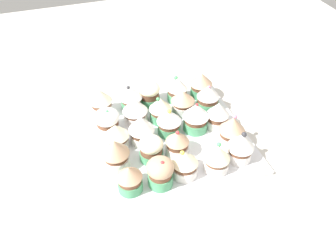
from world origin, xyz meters
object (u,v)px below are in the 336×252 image
(cupcake_5, at_px, (116,153))
(cupcake_9, at_px, (117,136))
(cupcake_13, at_px, (218,115))
(cupcake_21, at_px, (150,93))
(cupcake_2, at_px, (185,164))
(cupcake_20, at_px, (131,98))
(cupcake_8, at_px, (232,130))
(cupcake_15, at_px, (135,110))
(cupcake_23, at_px, (201,84))
(cupcake_17, at_px, (183,101))
(cupcake_0, at_px, (130,178))
(cupcake_3, at_px, (217,158))
(cupcake_7, at_px, (177,143))
(cupcake_16, at_px, (160,109))
(cupcake_6, at_px, (151,149))
(cupcake_1, at_px, (160,172))
(cupcake_11, at_px, (169,122))
(cupcake_10, at_px, (141,128))
(cupcake_18, at_px, (208,97))
(cupcake_19, at_px, (101,102))
(baking_tray, at_px, (168,137))
(cupcake_14, at_px, (107,121))
(cupcake_4, at_px, (241,146))
(cupcake_22, at_px, (177,89))
(cupcake_12, at_px, (196,116))

(cupcake_5, bearing_deg, cupcake_9, 76.18)
(cupcake_13, relative_size, cupcake_21, 1.10)
(cupcake_2, height_order, cupcake_20, cupcake_20)
(cupcake_8, bearing_deg, cupcake_15, 143.95)
(cupcake_23, bearing_deg, cupcake_17, -143.72)
(cupcake_0, relative_size, cupcake_5, 0.86)
(cupcake_3, distance_m, cupcake_15, 0.25)
(cupcake_7, relative_size, cupcake_21, 1.10)
(cupcake_16, bearing_deg, cupcake_13, -26.72)
(cupcake_15, distance_m, cupcake_23, 0.21)
(cupcake_0, distance_m, cupcake_6, 0.10)
(cupcake_21, bearing_deg, cupcake_17, -40.69)
(cupcake_1, bearing_deg, cupcake_11, 64.98)
(cupcake_10, distance_m, cupcake_18, 0.21)
(cupcake_7, height_order, cupcake_20, same)
(cupcake_2, bearing_deg, cupcake_15, 105.97)
(cupcake_6, relative_size, cupcake_19, 0.82)
(baking_tray, distance_m, cupcake_20, 0.15)
(cupcake_14, relative_size, cupcake_17, 1.04)
(cupcake_1, relative_size, cupcake_15, 0.99)
(cupcake_21, bearing_deg, cupcake_11, -84.35)
(baking_tray, distance_m, cupcake_23, 0.19)
(cupcake_2, height_order, cupcake_4, cupcake_4)
(cupcake_3, xyz_separation_m, cupcake_16, (-0.07, 0.20, -0.00))
(cupcake_8, xyz_separation_m, cupcake_11, (-0.13, 0.08, -0.00))
(cupcake_2, xyz_separation_m, cupcake_9, (-0.12, 0.13, 0.00))
(cupcake_11, xyz_separation_m, cupcake_22, (0.06, 0.12, -0.00))
(cupcake_13, bearing_deg, cupcake_16, 153.28)
(cupcake_7, xyz_separation_m, cupcake_22, (0.07, 0.19, 0.00))
(cupcake_10, relative_size, cupcake_17, 1.14)
(cupcake_15, bearing_deg, cupcake_3, -58.28)
(cupcake_1, relative_size, cupcake_3, 0.99)
(cupcake_15, relative_size, cupcake_19, 0.97)
(baking_tray, distance_m, cupcake_10, 0.08)
(baking_tray, height_order, cupcake_3, cupcake_3)
(cupcake_11, relative_size, cupcake_15, 0.98)
(baking_tray, xyz_separation_m, cupcake_11, (0.01, 0.01, 0.04))
(cupcake_8, relative_size, cupcake_20, 1.11)
(cupcake_12, relative_size, cupcake_22, 1.07)
(cupcake_2, xyz_separation_m, cupcake_10, (-0.06, 0.13, 0.01))
(cupcake_16, distance_m, cupcake_17, 0.07)
(cupcake_3, distance_m, cupcake_20, 0.30)
(cupcake_21, distance_m, cupcake_22, 0.08)
(cupcake_14, xyz_separation_m, cupcake_17, (0.20, 0.01, 0.00))
(cupcake_0, bearing_deg, cupcake_3, -1.61)
(cupcake_6, relative_size, cupcake_9, 0.93)
(cupcake_6, relative_size, cupcake_10, 0.83)
(cupcake_9, distance_m, cupcake_15, 0.10)
(cupcake_1, relative_size, cupcake_23, 1.02)
(cupcake_0, height_order, cupcake_17, same)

